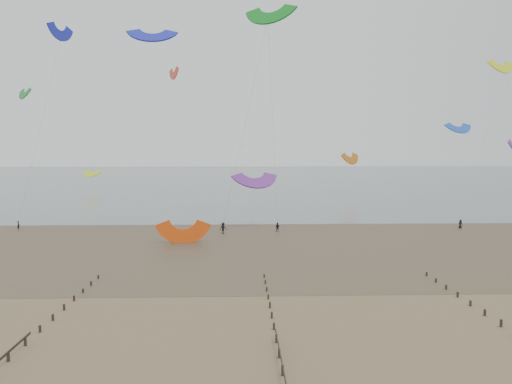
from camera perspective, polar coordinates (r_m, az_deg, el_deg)
ground at (r=43.82m, az=-3.67°, el=-13.75°), size 500.00×500.00×0.00m
sea_and_shore at (r=77.36m, az=-5.88°, el=-5.51°), size 500.00×665.00×0.03m
kitesurfer_lead at (r=96.05m, az=-25.51°, el=-3.46°), size 0.66×0.65×1.53m
kitesurfers at (r=93.51m, az=13.01°, el=-3.26°), size 134.24×18.09×1.88m
grounded_kite at (r=75.70m, az=-8.30°, el=-5.77°), size 7.16×5.75×3.76m
kites_airborne at (r=128.58m, az=0.10°, el=7.60°), size 259.07×110.92×38.68m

